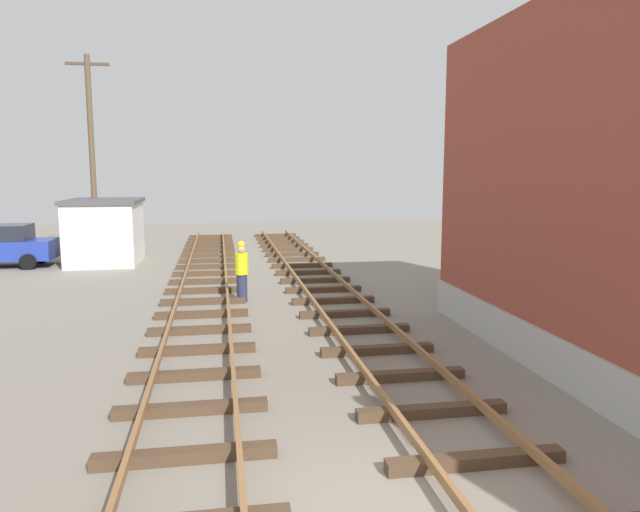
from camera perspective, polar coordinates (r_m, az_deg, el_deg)
The scene contains 5 objects.
track_near_building at distance 7.99m, azimuth 17.44°, elevation -20.75°, with size 2.50×60.59×0.32m.
control_hut at distance 27.09m, azimuth -19.99°, elevation 2.26°, with size 3.00×3.80×2.76m.
parked_car_blue at distance 27.82m, azimuth -28.40°, elevation 0.90°, with size 4.20×2.04×1.76m.
utility_pole_far at distance 28.07m, azimuth -21.09°, elevation 9.05°, with size 1.80×0.24×8.89m.
track_worker_foreground at distance 18.07m, azimuth -7.55°, elevation -1.51°, with size 0.40×0.40×1.87m.
Camera 1 is at (-1.83, -6.18, 3.95)m, focal length 33.25 mm.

